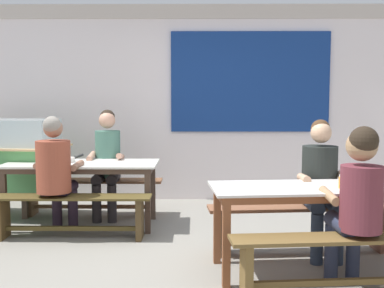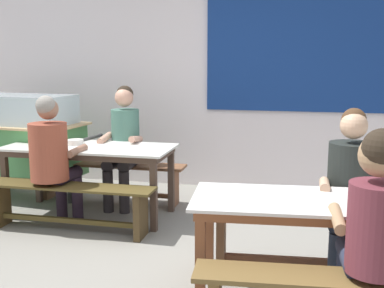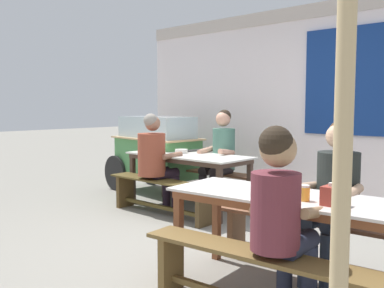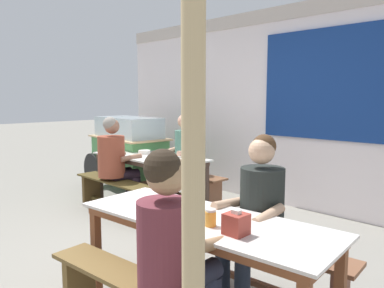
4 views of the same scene
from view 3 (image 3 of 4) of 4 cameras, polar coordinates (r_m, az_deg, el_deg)
name	(u,v)px [view 3 (image 3 of 4)]	position (r m, az deg, el deg)	size (l,w,h in m)	color
ground_plane	(206,243)	(4.49, 1.87, -12.90)	(40.00, 40.00, 0.00)	gray
backdrop_wall	(323,100)	(6.32, 16.87, 5.59)	(6.54, 0.23, 2.79)	white
dining_table_far	(188,160)	(5.78, -0.50, -2.10)	(1.73, 0.74, 0.73)	silver
dining_table_near	(291,206)	(3.26, 12.89, -7.91)	(1.88, 0.82, 0.73)	silver
bench_far_back	(212,181)	(6.21, 2.66, -4.89)	(1.75, 0.31, 0.45)	brown
bench_far_front	(161,192)	(5.49, -4.09, -6.36)	(1.68, 0.30, 0.45)	#4F401D
bench_near_back	(316,236)	(3.80, 15.99, -11.53)	(1.79, 0.43, 0.45)	brown
bench_near_front	(257,274)	(2.94, 8.51, -16.53)	(1.70, 0.42, 0.45)	brown
food_cart	(156,148)	(6.83, -4.78, -0.56)	(1.89, 0.93, 1.21)	#4D9351
person_right_near_table	(334,191)	(3.59, 18.18, -5.92)	(0.45, 0.56, 1.27)	#2D394E
person_near_front	(280,209)	(2.81, 11.55, -8.40)	(0.44, 0.54, 1.27)	#2B3149
person_left_back_turned	(155,157)	(5.58, -4.87, -1.67)	(0.48, 0.57, 1.29)	#271C28
person_center_facing	(221,152)	(5.96, 3.80, -1.07)	(0.43, 0.57, 1.33)	#2A2527
tissue_box	(333,196)	(2.99, 18.04, -6.49)	(0.13, 0.12, 0.15)	#9D382D
condiment_jar	(305,193)	(3.08, 14.58, -6.27)	(0.07, 0.07, 0.11)	orange
soup_bowl	(181,151)	(5.93, -1.42, -0.94)	(0.17, 0.17, 0.05)	silver
wooden_support_post	(342,166)	(2.13, 19.16, -2.77)	(0.09, 0.09, 2.21)	tan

